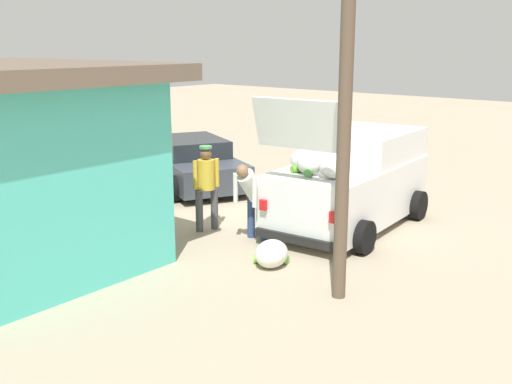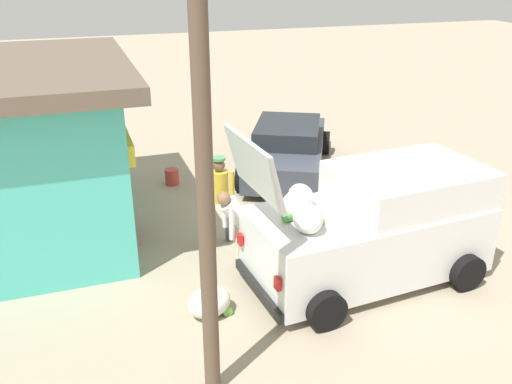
{
  "view_description": "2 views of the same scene",
  "coord_description": "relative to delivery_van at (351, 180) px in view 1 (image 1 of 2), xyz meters",
  "views": [
    {
      "loc": [
        -9.28,
        10.36,
        3.75
      ],
      "look_at": [
        -1.33,
        1.03,
        0.73
      ],
      "focal_mm": 43.03,
      "sensor_mm": 36.0,
      "label": 1
    },
    {
      "loc": [
        -10.08,
        4.16,
        5.2
      ],
      "look_at": [
        -0.98,
        1.22,
        1.04
      ],
      "focal_mm": 38.55,
      "sensor_mm": 36.0,
      "label": 2
    }
  ],
  "objects": [
    {
      "name": "delivery_van",
      "position": [
        0.0,
        0.0,
        0.0
      ],
      "size": [
        2.53,
        4.38,
        2.81
      ],
      "color": "white",
      "rests_on": "ground_plane"
    },
    {
      "name": "ground_plane",
      "position": [
        2.79,
        0.31,
        -0.96
      ],
      "size": [
        60.0,
        60.0,
        0.0
      ],
      "primitive_type": "plane",
      "color": "tan"
    },
    {
      "name": "vendor_standing",
      "position": [
        2.04,
        2.18,
        0.04
      ],
      "size": [
        0.43,
        0.54,
        1.74
      ],
      "color": "#4C4C51",
      "rests_on": "ground_plane"
    },
    {
      "name": "parked_sedan",
      "position": [
        5.19,
        -0.41,
        -0.36
      ],
      "size": [
        4.71,
        3.5,
        1.27
      ],
      "color": "#383D47",
      "rests_on": "ground_plane"
    },
    {
      "name": "paint_bucket",
      "position": [
        5.19,
        2.6,
        -0.77
      ],
      "size": [
        0.34,
        0.34,
        0.39
      ],
      "primitive_type": "cylinder",
      "color": "#BF3F33",
      "rests_on": "ground_plane"
    },
    {
      "name": "customer_bending",
      "position": [
        0.88,
        2.13,
        -0.04
      ],
      "size": [
        0.57,
        0.69,
        1.54
      ],
      "color": "navy",
      "rests_on": "ground_plane"
    },
    {
      "name": "utility_pole",
      "position": [
        -1.86,
        3.3,
        1.52
      ],
      "size": [
        0.2,
        0.2,
        4.98
      ],
      "primitive_type": "cylinder",
      "color": "brown",
      "rests_on": "ground_plane"
    },
    {
      "name": "unloaded_banana_pile",
      "position": [
        -0.27,
        2.95,
        -0.75
      ],
      "size": [
        0.77,
        0.86,
        0.46
      ],
      "color": "silver",
      "rests_on": "ground_plane"
    }
  ]
}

